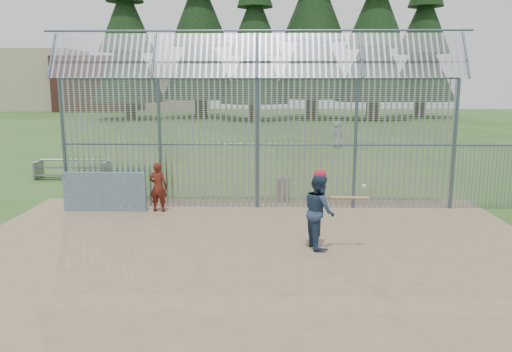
{
  "coord_description": "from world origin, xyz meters",
  "views": [
    {
      "loc": [
        0.33,
        -11.69,
        3.92
      ],
      "look_at": [
        0.0,
        2.0,
        1.3
      ],
      "focal_mm": 35.0,
      "sensor_mm": 36.0,
      "label": 1
    }
  ],
  "objects_px": {
    "trash_can": "(282,188)",
    "bleacher": "(72,168)",
    "dugout_wall": "(105,192)",
    "onlooker": "(158,187)",
    "batter": "(319,211)"
  },
  "relations": [
    {
      "from": "onlooker",
      "to": "bleacher",
      "type": "distance_m",
      "value": 6.99
    },
    {
      "from": "onlooker",
      "to": "trash_can",
      "type": "xyz_separation_m",
      "value": [
        3.79,
        1.71,
        -0.39
      ]
    },
    {
      "from": "batter",
      "to": "bleacher",
      "type": "distance_m",
      "value": 12.45
    },
    {
      "from": "onlooker",
      "to": "trash_can",
      "type": "bearing_deg",
      "value": -149.33
    },
    {
      "from": "batter",
      "to": "onlooker",
      "type": "relative_size",
      "value": 1.18
    },
    {
      "from": "dugout_wall",
      "to": "onlooker",
      "type": "xyz_separation_m",
      "value": [
        1.63,
        0.01,
        0.15
      ]
    },
    {
      "from": "batter",
      "to": "trash_can",
      "type": "bearing_deg",
      "value": -5.85
    },
    {
      "from": "trash_can",
      "to": "dugout_wall",
      "type": "bearing_deg",
      "value": -162.41
    },
    {
      "from": "trash_can",
      "to": "bleacher",
      "type": "distance_m",
      "value": 9.15
    },
    {
      "from": "dugout_wall",
      "to": "bleacher",
      "type": "height_order",
      "value": "dugout_wall"
    },
    {
      "from": "dugout_wall",
      "to": "onlooker",
      "type": "relative_size",
      "value": 1.66
    },
    {
      "from": "trash_can",
      "to": "bleacher",
      "type": "xyz_separation_m",
      "value": [
        -8.45,
        3.49,
        0.03
      ]
    },
    {
      "from": "dugout_wall",
      "to": "batter",
      "type": "relative_size",
      "value": 1.41
    },
    {
      "from": "dugout_wall",
      "to": "bleacher",
      "type": "xyz_separation_m",
      "value": [
        -3.03,
        5.21,
        -0.21
      ]
    },
    {
      "from": "trash_can",
      "to": "bleacher",
      "type": "relative_size",
      "value": 0.27
    }
  ]
}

